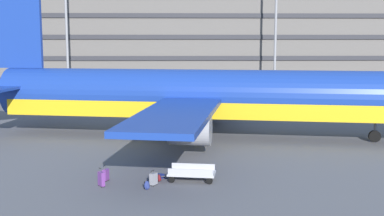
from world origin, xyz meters
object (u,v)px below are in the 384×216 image
suitcase_teal (158,176)px  suitcase_upright (153,179)px  backpack_silver (159,178)px  backpack_black (147,186)px  suitcase_orange (106,175)px  suitcase_small (101,179)px  baggage_cart (192,173)px  airliner (204,97)px

suitcase_teal → suitcase_upright: size_ratio=0.91×
backpack_silver → backpack_black: bearing=-111.1°
suitcase_upright → suitcase_orange: suitcase_orange is taller
suitcase_small → baggage_cart: bearing=11.2°
suitcase_teal → suitcase_orange: (-2.88, -0.48, 0.24)m
airliner → baggage_cart: 12.79m
suitcase_teal → suitcase_orange: bearing=-170.5°
airliner → suitcase_orange: (-6.08, -12.34, -2.94)m
suitcase_upright → suitcase_orange: (-2.70, 0.89, -0.00)m
suitcase_small → baggage_cart: suitcase_small is taller
suitcase_teal → baggage_cart: size_ratio=0.22×
backpack_silver → baggage_cart: 1.83m
suitcase_orange → backpack_black: 2.95m
airliner → suitcase_teal: size_ratio=55.50×
suitcase_small → backpack_black: suitcase_small is taller
suitcase_teal → backpack_black: bearing=-102.5°
airliner → suitcase_teal: bearing=-105.1°
suitcase_teal → backpack_silver: backpack_silver is taller
suitcase_teal → airliner: bearing=74.9°
suitcase_upright → suitcase_orange: size_ratio=0.93×
suitcase_upright → backpack_black: size_ratio=1.49×
suitcase_teal → baggage_cart: 2.00m
suitcase_upright → suitcase_teal: bearing=82.4°
backpack_silver → backpack_black: 1.60m
suitcase_orange → backpack_silver: 2.99m
suitcase_orange → airliner: bearing=63.8°
suitcase_teal → suitcase_orange: 2.93m
suitcase_orange → suitcase_small: bearing=-94.1°
suitcase_upright → backpack_black: 0.87m
airliner → suitcase_orange: size_ratio=46.75×
suitcase_teal → suitcase_small: bearing=-153.0°
suitcase_teal → baggage_cart: (1.90, -0.54, 0.31)m
suitcase_teal → backpack_black: backpack_black is taller
airliner → suitcase_orange: 14.07m
airliner → suitcase_orange: airliner is taller
suitcase_orange → suitcase_small: (-0.07, -1.02, 0.07)m
suitcase_small → backpack_silver: (3.05, 0.82, -0.23)m
airliner → backpack_silver: size_ratio=87.20×
baggage_cart → backpack_black: bearing=-145.4°
backpack_black → suitcase_teal: bearing=77.5°
suitcase_upright → backpack_silver: size_ratio=1.73×
suitcase_small → baggage_cart: size_ratio=0.30×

